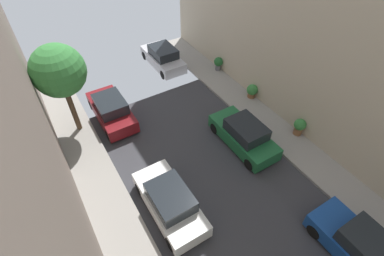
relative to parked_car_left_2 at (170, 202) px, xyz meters
name	(u,v)px	position (x,y,z in m)	size (l,w,h in m)	color
parked_car_left_2	(170,202)	(0.00, 0.00, 0.00)	(1.78, 4.20, 1.57)	white
parked_car_left_3	(111,110)	(0.00, 7.32, 0.00)	(1.78, 4.20, 1.57)	maroon
parked_car_right_1	(363,250)	(5.40, -5.79, 0.00)	(1.78, 4.20, 1.57)	#194799
parked_car_right_2	(244,135)	(5.40, 1.53, 0.00)	(1.78, 4.20, 1.57)	#1E6638
parked_car_right_3	(163,57)	(5.40, 11.05, 0.00)	(1.78, 4.20, 1.57)	silver
street_tree_2	(59,71)	(-2.00, 7.43, 3.31)	(2.69, 2.69, 5.25)	brown
potted_plant_0	(252,91)	(8.45, 4.46, -0.07)	(0.71, 0.71, 0.93)	brown
potted_plant_1	(218,63)	(8.49, 8.28, -0.01)	(0.65, 0.65, 0.98)	slate
potted_plant_3	(299,126)	(8.48, 0.44, 0.02)	(0.66, 0.66, 1.04)	brown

